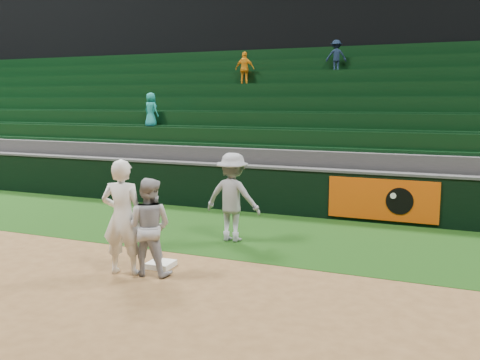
% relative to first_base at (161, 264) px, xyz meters
% --- Properties ---
extents(ground, '(70.00, 70.00, 0.00)m').
position_rel_first_base_xyz_m(ground, '(0.14, -0.02, -0.05)').
color(ground, brown).
rests_on(ground, ground).
extents(foul_grass, '(36.00, 4.20, 0.01)m').
position_rel_first_base_xyz_m(foul_grass, '(0.14, 2.98, -0.05)').
color(foul_grass, '#12330C').
rests_on(foul_grass, ground).
extents(upper_deck, '(40.00, 12.00, 12.00)m').
position_rel_first_base_xyz_m(upper_deck, '(0.14, 17.43, 5.95)').
color(upper_deck, black).
rests_on(upper_deck, ground).
extents(first_base, '(0.46, 0.46, 0.10)m').
position_rel_first_base_xyz_m(first_base, '(0.00, 0.00, 0.00)').
color(first_base, white).
rests_on(first_base, ground).
extents(first_baseman, '(0.82, 0.65, 1.99)m').
position_rel_first_base_xyz_m(first_baseman, '(-0.39, -0.55, 0.94)').
color(first_baseman, white).
rests_on(first_baseman, ground).
extents(baserunner, '(0.89, 0.73, 1.67)m').
position_rel_first_base_xyz_m(baserunner, '(0.04, -0.41, 0.79)').
color(baserunner, '#A9ABB4').
rests_on(baserunner, ground).
extents(base_coach, '(1.22, 0.71, 1.87)m').
position_rel_first_base_xyz_m(base_coach, '(0.45, 2.17, 0.89)').
color(base_coach, '#90939C').
rests_on(base_coach, foul_grass).
extents(field_wall, '(36.00, 0.45, 1.25)m').
position_rel_first_base_xyz_m(field_wall, '(0.16, 5.18, 0.58)').
color(field_wall, black).
rests_on(field_wall, ground).
extents(stadium_seating, '(36.00, 5.95, 4.96)m').
position_rel_first_base_xyz_m(stadium_seating, '(0.14, 8.96, 1.65)').
color(stadium_seating, '#333336').
rests_on(stadium_seating, ground).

